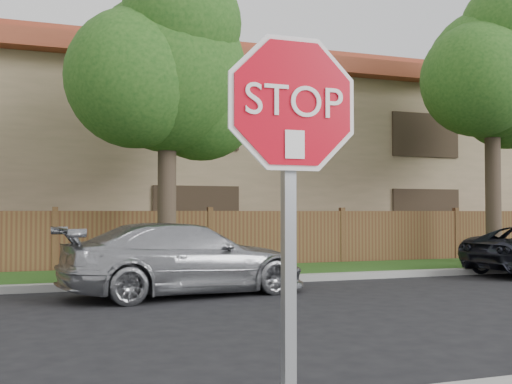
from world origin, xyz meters
name	(u,v)px	position (x,y,z in m)	size (l,w,h in m)	color
far_curb	(56,287)	(0.00, 8.15, 0.07)	(70.00, 0.30, 0.15)	gray
grass_strip	(55,279)	(0.00, 9.80, 0.06)	(70.00, 3.00, 0.12)	#1E4714
fence	(55,243)	(0.00, 11.40, 0.80)	(70.00, 0.12, 1.60)	#52301D
apartment_building	(55,154)	(0.00, 17.00, 3.53)	(35.20, 9.20, 7.20)	#8D7A57
tree_mid	(169,73)	(2.52, 9.57, 4.87)	(4.80, 3.90, 7.35)	#382B21
tree_right	(495,74)	(12.02, 9.57, 5.57)	(4.80, 3.90, 8.20)	#382B21
stop_sign	(292,164)	(1.09, -1.48, 1.83)	(1.01, 0.13, 2.55)	gray
sedan_right	(186,259)	(2.33, 6.81, 0.68)	(1.91, 4.71, 1.37)	#9C9DA2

